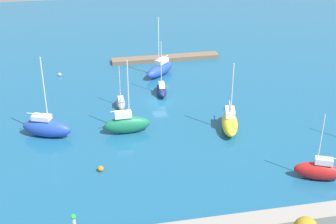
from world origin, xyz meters
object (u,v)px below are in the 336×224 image
(sailboat_green_by_breakwater, at_px, (127,124))
(mooring_buoy_orange, at_px, (101,169))
(sailboat_yellow_off_beacon, at_px, (230,122))
(mooring_buoy_red, at_px, (228,108))
(sailboat_navy_east_end, at_px, (162,89))
(sailboat_red_west_end, at_px, (319,170))
(sailboat_blue_outer_mooring, at_px, (46,127))
(sailboat_gray_near_pier, at_px, (121,103))
(pier_dock, at_px, (166,58))
(mooring_buoy_white, at_px, (60,74))
(sailboat_blue_inner_mooring, at_px, (160,69))

(sailboat_green_by_breakwater, relative_size, mooring_buoy_orange, 14.87)
(sailboat_yellow_off_beacon, relative_size, mooring_buoy_red, 13.22)
(sailboat_yellow_off_beacon, distance_m, sailboat_navy_east_end, 17.06)
(sailboat_red_west_end, bearing_deg, sailboat_blue_outer_mooring, -4.15)
(sailboat_gray_near_pier, xyz_separation_m, sailboat_blue_outer_mooring, (12.04, 7.87, 0.73))
(sailboat_gray_near_pier, height_order, sailboat_navy_east_end, sailboat_navy_east_end)
(sailboat_yellow_off_beacon, distance_m, sailboat_blue_outer_mooring, 27.95)
(sailboat_gray_near_pier, relative_size, sailboat_navy_east_end, 0.75)
(pier_dock, distance_m, sailboat_navy_east_end, 17.64)
(mooring_buoy_orange, bearing_deg, sailboat_green_by_breakwater, -115.78)
(sailboat_red_west_end, relative_size, sailboat_blue_outer_mooring, 0.74)
(pier_dock, bearing_deg, mooring_buoy_orange, 67.38)
(sailboat_yellow_off_beacon, distance_m, mooring_buoy_orange, 21.83)
(sailboat_gray_near_pier, relative_size, mooring_buoy_white, 11.42)
(sailboat_blue_inner_mooring, relative_size, mooring_buoy_white, 18.37)
(sailboat_green_by_breakwater, bearing_deg, mooring_buoy_orange, -116.24)
(sailboat_red_west_end, height_order, mooring_buoy_red, sailboat_red_west_end)
(sailboat_gray_near_pier, relative_size, mooring_buoy_orange, 9.31)
(sailboat_green_by_breakwater, bearing_deg, sailboat_yellow_off_beacon, -8.77)
(sailboat_gray_near_pier, bearing_deg, sailboat_blue_outer_mooring, 125.79)
(sailboat_yellow_off_beacon, xyz_separation_m, mooring_buoy_white, (26.02, -27.55, -1.01))
(pier_dock, relative_size, sailboat_green_by_breakwater, 1.95)
(sailboat_red_west_end, xyz_separation_m, mooring_buoy_white, (33.18, -42.51, -1.04))
(mooring_buoy_red, distance_m, mooring_buoy_white, 34.88)
(mooring_buoy_red, xyz_separation_m, mooring_buoy_orange, (22.43, 14.33, -0.03))
(sailboat_yellow_off_beacon, bearing_deg, sailboat_gray_near_pier, -111.27)
(sailboat_green_by_breakwater, xyz_separation_m, mooring_buoy_white, (10.34, -25.26, -1.19))
(mooring_buoy_orange, bearing_deg, sailboat_blue_inner_mooring, -113.75)
(pier_dock, xyz_separation_m, mooring_buoy_orange, (16.60, 39.84, -0.02))
(sailboat_gray_near_pier, distance_m, mooring_buoy_red, 18.27)
(sailboat_yellow_off_beacon, xyz_separation_m, sailboat_navy_east_end, (7.92, -15.10, -0.36))
(sailboat_navy_east_end, relative_size, sailboat_blue_outer_mooring, 0.77)
(sailboat_gray_near_pier, bearing_deg, sailboat_red_west_end, -136.46)
(mooring_buoy_red, height_order, mooring_buoy_white, mooring_buoy_red)
(pier_dock, distance_m, sailboat_green_by_breakwater, 32.24)
(pier_dock, height_order, sailboat_blue_inner_mooring, sailboat_blue_inner_mooring)
(sailboat_green_by_breakwater, height_order, sailboat_blue_outer_mooring, sailboat_blue_outer_mooring)
(sailboat_yellow_off_beacon, bearing_deg, sailboat_blue_inner_mooring, -150.00)
(mooring_buoy_white, bearing_deg, sailboat_green_by_breakwater, 112.26)
(pier_dock, bearing_deg, mooring_buoy_white, 11.99)
(sailboat_gray_near_pier, distance_m, mooring_buoy_white, 19.17)
(sailboat_red_west_end, height_order, sailboat_navy_east_end, sailboat_navy_east_end)
(pier_dock, height_order, sailboat_gray_near_pier, sailboat_gray_near_pier)
(sailboat_green_by_breakwater, xyz_separation_m, mooring_buoy_orange, (4.77, 9.87, -1.12))
(sailboat_yellow_off_beacon, bearing_deg, mooring_buoy_orange, -54.90)
(sailboat_green_by_breakwater, relative_size, sailboat_gray_near_pier, 1.60)
(pier_dock, bearing_deg, sailboat_blue_inner_mooring, 71.90)
(sailboat_green_by_breakwater, height_order, sailboat_navy_east_end, sailboat_green_by_breakwater)
(pier_dock, relative_size, mooring_buoy_white, 35.64)
(mooring_buoy_white, bearing_deg, sailboat_blue_inner_mooring, 169.74)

